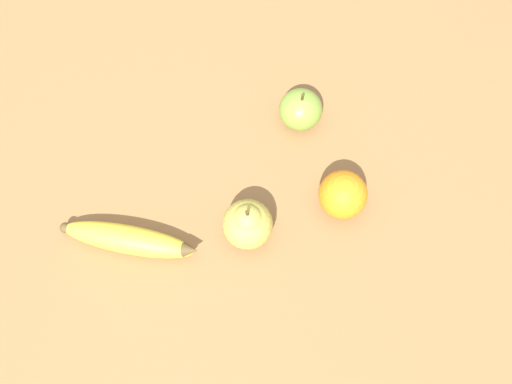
{
  "coord_description": "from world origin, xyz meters",
  "views": [
    {
      "loc": [
        0.29,
        -0.08,
        0.88
      ],
      "look_at": [
        0.01,
        0.11,
        0.03
      ],
      "focal_mm": 42.0,
      "sensor_mm": 36.0,
      "label": 1
    }
  ],
  "objects_px": {
    "pear": "(248,223)",
    "apple": "(301,109)",
    "orange": "(343,195)",
    "banana": "(130,240)"
  },
  "relations": [
    {
      "from": "pear",
      "to": "apple",
      "type": "height_order",
      "value": "pear"
    },
    {
      "from": "pear",
      "to": "apple",
      "type": "distance_m",
      "value": 0.21
    },
    {
      "from": "orange",
      "to": "apple",
      "type": "distance_m",
      "value": 0.16
    },
    {
      "from": "banana",
      "to": "orange",
      "type": "relative_size",
      "value": 2.32
    },
    {
      "from": "pear",
      "to": "banana",
      "type": "bearing_deg",
      "value": -118.67
    },
    {
      "from": "orange",
      "to": "pear",
      "type": "xyz_separation_m",
      "value": [
        -0.04,
        -0.14,
        0.0
      ]
    },
    {
      "from": "orange",
      "to": "apple",
      "type": "xyz_separation_m",
      "value": [
        -0.16,
        0.04,
        -0.01
      ]
    },
    {
      "from": "banana",
      "to": "orange",
      "type": "xyz_separation_m",
      "value": [
        0.13,
        0.3,
        0.02
      ]
    },
    {
      "from": "orange",
      "to": "apple",
      "type": "bearing_deg",
      "value": 166.93
    },
    {
      "from": "banana",
      "to": "apple",
      "type": "bearing_deg",
      "value": 50.49
    }
  ]
}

